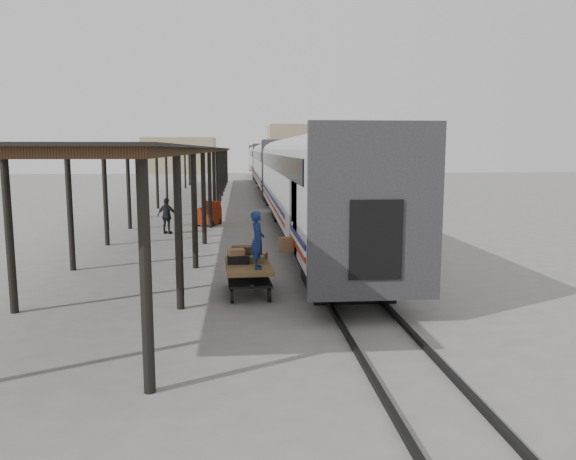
# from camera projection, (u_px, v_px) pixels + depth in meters

# --- Properties ---
(ground) EXTENTS (160.00, 160.00, 0.00)m
(ground) POSITION_uv_depth(u_px,v_px,m) (234.00, 288.00, 16.45)
(ground) COLOR slate
(ground) RESTS_ON ground
(train) EXTENTS (3.45, 76.01, 4.01)m
(train) POSITION_uv_depth(u_px,v_px,m) (274.00, 165.00, 49.66)
(train) COLOR silver
(train) RESTS_ON ground
(canopy) EXTENTS (4.90, 64.30, 4.15)m
(canopy) POSITION_uv_depth(u_px,v_px,m) (188.00, 150.00, 39.25)
(canopy) COLOR #422B19
(canopy) RESTS_ON ground
(rails) EXTENTS (1.54, 150.00, 0.12)m
(rails) POSITION_uv_depth(u_px,v_px,m) (274.00, 194.00, 50.24)
(rails) COLOR black
(rails) RESTS_ON ground
(building_far) EXTENTS (18.00, 10.00, 8.00)m
(building_far) POSITION_uv_depth(u_px,v_px,m) (322.00, 149.00, 93.98)
(building_far) COLOR tan
(building_far) RESTS_ON ground
(building_left) EXTENTS (12.00, 8.00, 6.00)m
(building_left) POSITION_uv_depth(u_px,v_px,m) (180.00, 155.00, 96.03)
(building_left) COLOR tan
(building_left) RESTS_ON ground
(baggage_cart) EXTENTS (1.36, 2.46, 0.86)m
(baggage_cart) POSITION_uv_depth(u_px,v_px,m) (248.00, 271.00, 15.79)
(baggage_cart) COLOR brown
(baggage_cart) RESTS_ON ground
(suitcase_stack) EXTENTS (1.19, 1.09, 0.42)m
(suitcase_stack) POSITION_uv_depth(u_px,v_px,m) (244.00, 256.00, 16.06)
(suitcase_stack) COLOR #363638
(suitcase_stack) RESTS_ON baggage_cart
(luggage_tug) EXTENTS (1.32, 1.64, 1.26)m
(luggage_tug) POSITION_uv_depth(u_px,v_px,m) (209.00, 214.00, 30.10)
(luggage_tug) COLOR maroon
(luggage_tug) RESTS_ON ground
(porter) EXTENTS (0.38, 0.57, 1.55)m
(porter) POSITION_uv_depth(u_px,v_px,m) (258.00, 240.00, 15.03)
(porter) COLOR navy
(porter) RESTS_ON baggage_cart
(pedestrian) EXTENTS (1.10, 0.78, 1.74)m
(pedestrian) POSITION_uv_depth(u_px,v_px,m) (167.00, 216.00, 26.96)
(pedestrian) COLOR black
(pedestrian) RESTS_ON ground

